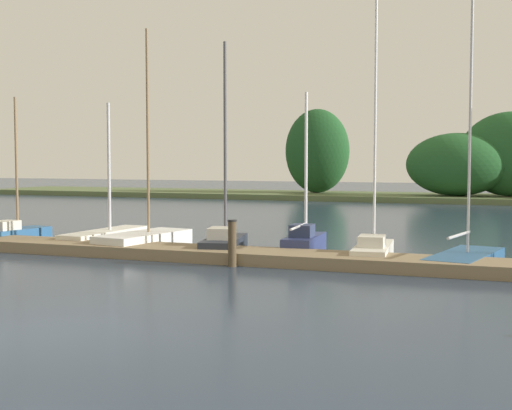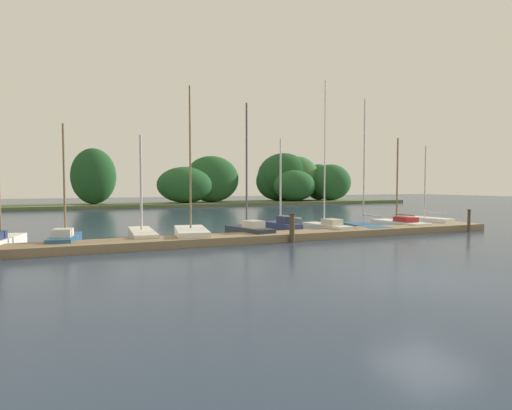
% 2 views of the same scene
% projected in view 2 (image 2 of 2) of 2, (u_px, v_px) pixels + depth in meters
% --- Properties ---
extents(ground, '(160.00, 160.00, 0.00)m').
position_uv_depth(ground, '(424.00, 281.00, 11.47)').
color(ground, '#28384C').
extents(dock_pier, '(26.21, 1.80, 0.35)m').
position_uv_depth(dock_pier, '(277.00, 236.00, 19.94)').
color(dock_pier, '#847051').
rests_on(dock_pier, ground).
extents(far_shore, '(69.77, 8.58, 7.13)m').
position_uv_depth(far_shore, '(250.00, 183.00, 55.69)').
color(far_shore, '#56663D').
rests_on(far_shore, ground).
extents(sailboat_1, '(1.37, 3.17, 5.24)m').
position_uv_depth(sailboat_1, '(65.00, 239.00, 17.60)').
color(sailboat_1, '#285684').
rests_on(sailboat_1, ground).
extents(sailboat_2, '(1.22, 4.49, 5.01)m').
position_uv_depth(sailboat_2, '(142.00, 234.00, 19.77)').
color(sailboat_2, silver).
rests_on(sailboat_2, ground).
extents(sailboat_3, '(1.96, 4.02, 7.31)m').
position_uv_depth(sailboat_3, '(191.00, 233.00, 19.70)').
color(sailboat_3, white).
rests_on(sailboat_3, ground).
extents(sailboat_4, '(1.63, 3.38, 6.71)m').
position_uv_depth(sailboat_4, '(248.00, 230.00, 20.69)').
color(sailboat_4, '#232833').
rests_on(sailboat_4, ground).
extents(sailboat_5, '(1.10, 3.40, 5.14)m').
position_uv_depth(sailboat_5, '(282.00, 226.00, 22.53)').
color(sailboat_5, navy).
rests_on(sailboat_5, ground).
extents(sailboat_6, '(1.30, 3.62, 8.36)m').
position_uv_depth(sailboat_6, '(326.00, 226.00, 22.77)').
color(sailboat_6, silver).
rests_on(sailboat_6, ground).
extents(sailboat_7, '(2.06, 4.28, 7.55)m').
position_uv_depth(sailboat_7, '(364.00, 226.00, 23.92)').
color(sailboat_7, '#285684').
rests_on(sailboat_7, ground).
extents(sailboat_8, '(1.27, 4.17, 5.49)m').
position_uv_depth(sailboat_8, '(399.00, 223.00, 25.33)').
color(sailboat_8, white).
rests_on(sailboat_8, ground).
extents(sailboat_9, '(1.54, 3.47, 5.11)m').
position_uv_depth(sailboat_9, '(425.00, 221.00, 26.45)').
color(sailboat_9, white).
rests_on(sailboat_9, ground).
extents(mooring_piling_1, '(0.27, 0.27, 1.32)m').
position_uv_depth(mooring_piling_1, '(292.00, 228.00, 19.04)').
color(mooring_piling_1, '#4C3D28').
rests_on(mooring_piling_1, ground).
extents(mooring_piling_2, '(0.18, 0.18, 1.26)m').
position_uv_depth(mooring_piling_2, '(469.00, 221.00, 23.26)').
color(mooring_piling_2, '#4C3D28').
rests_on(mooring_piling_2, ground).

